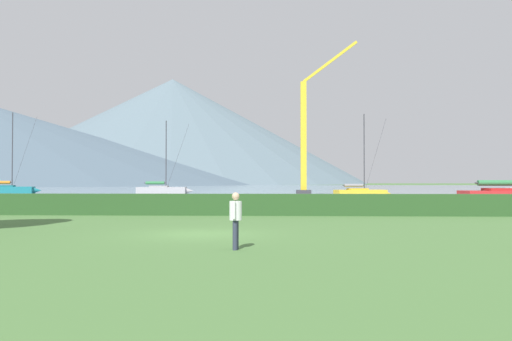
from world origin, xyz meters
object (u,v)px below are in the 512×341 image
at_px(sailboat_slip_5, 8,190).
at_px(person_standing_walker, 236,216).
at_px(sailboat_slip_0, 509,196).
at_px(sailboat_slip_2, 361,193).
at_px(dock_crane, 306,143).
at_px(sailboat_slip_6, 163,190).

relative_size(sailboat_slip_5, person_standing_walker, 7.55).
height_order(sailboat_slip_0, sailboat_slip_2, sailboat_slip_0).
bearing_deg(dock_crane, sailboat_slip_0, -59.51).
xyz_separation_m(sailboat_slip_0, dock_crane, (-15.69, 26.64, 6.51)).
xyz_separation_m(sailboat_slip_0, person_standing_walker, (-20.49, -30.02, 0.24)).
bearing_deg(sailboat_slip_2, sailboat_slip_5, 149.91).
bearing_deg(sailboat_slip_0, sailboat_slip_5, 146.91).
relative_size(sailboat_slip_0, dock_crane, 0.54).
xyz_separation_m(person_standing_walker, dock_crane, (4.81, 56.67, 6.26)).
distance_m(sailboat_slip_2, person_standing_walker, 49.70).
bearing_deg(sailboat_slip_2, sailboat_slip_0, -77.24).
height_order(sailboat_slip_6, person_standing_walker, sailboat_slip_6).
bearing_deg(sailboat_slip_0, dock_crane, 115.82).
bearing_deg(person_standing_walker, sailboat_slip_5, 128.72).
distance_m(sailboat_slip_2, dock_crane, 12.23).
height_order(sailboat_slip_5, sailboat_slip_6, sailboat_slip_5).
distance_m(sailboat_slip_5, person_standing_walker, 74.23).
bearing_deg(sailboat_slip_2, sailboat_slip_6, 139.61).
distance_m(sailboat_slip_2, sailboat_slip_5, 52.75).
height_order(sailboat_slip_2, sailboat_slip_6, sailboat_slip_6).
bearing_deg(sailboat_slip_6, person_standing_walker, -78.82).
bearing_deg(sailboat_slip_0, sailboat_slip_6, 134.48).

